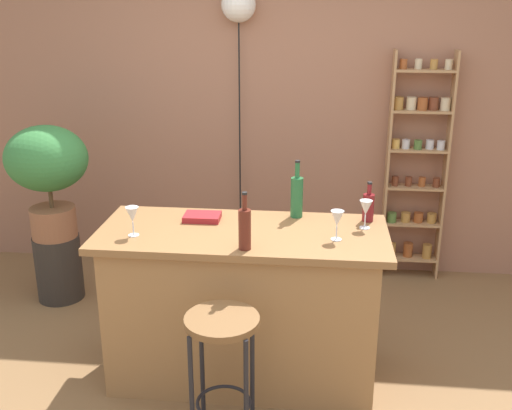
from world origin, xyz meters
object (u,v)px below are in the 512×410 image
at_px(bottle_vinegar, 368,206).
at_px(pendant_globe_light, 239,7).
at_px(bar_stool, 222,349).
at_px(cookbook, 202,217).
at_px(plant_stool, 59,267).
at_px(potted_plant, 47,168).
at_px(bottle_soda_blue, 297,196).
at_px(wine_glass_left, 132,215).
at_px(bottle_olive_oil, 245,228).
at_px(wine_glass_right, 337,219).
at_px(spice_shelf, 416,167).
at_px(wine_glass_center, 366,209).

xyz_separation_m(bottle_vinegar, pendant_globe_light, (-0.92, 1.31, 1.08)).
bearing_deg(bar_stool, cookbook, 107.23).
distance_m(plant_stool, potted_plant, 0.77).
bearing_deg(bottle_soda_blue, plant_stool, 162.37).
bearing_deg(pendant_globe_light, plant_stool, -150.92).
bearing_deg(wine_glass_left, bottle_olive_oil, -10.88).
xyz_separation_m(wine_glass_right, pendant_globe_light, (-0.73, 1.62, 1.05)).
bearing_deg(plant_stool, bottle_vinegar, -15.17).
relative_size(bar_stool, wine_glass_right, 4.31).
bearing_deg(spice_shelf, plant_stool, -165.63).
xyz_separation_m(plant_stool, potted_plant, (-0.00, 0.00, 0.77)).
height_order(plant_stool, cookbook, cookbook).
xyz_separation_m(spice_shelf, bottle_olive_oil, (-1.12, -1.76, 0.13)).
distance_m(plant_stool, pendant_globe_light, 2.35).
relative_size(plant_stool, bottle_olive_oil, 1.61).
bearing_deg(wine_glass_left, bar_stool, -39.56).
relative_size(potted_plant, wine_glass_center, 5.02).
relative_size(wine_glass_right, pendant_globe_light, 0.07).
height_order(spice_shelf, bottle_soda_blue, spice_shelf).
bearing_deg(wine_glass_center, wine_glass_left, -168.96).
xyz_separation_m(bottle_vinegar, wine_glass_center, (-0.02, -0.12, 0.03)).
bearing_deg(wine_glass_center, cookbook, 177.80).
xyz_separation_m(plant_stool, bottle_soda_blue, (1.78, -0.57, 0.81)).
bearing_deg(bar_stool, bottle_olive_oil, 78.24).
distance_m(bar_stool, spice_shelf, 2.45).
height_order(bar_stool, wine_glass_left, wine_glass_left).
relative_size(spice_shelf, pendant_globe_light, 0.80).
distance_m(plant_stool, wine_glass_left, 1.54).
xyz_separation_m(spice_shelf, plant_stool, (-2.66, -0.68, -0.66)).
distance_m(spice_shelf, wine_glass_center, 1.49).
bearing_deg(bottle_vinegar, wine_glass_left, -164.11).
bearing_deg(wine_glass_center, bar_stool, -135.00).
relative_size(bottle_vinegar, wine_glass_right, 1.44).
relative_size(bottle_vinegar, cookbook, 1.13).
xyz_separation_m(bar_stool, plant_stool, (-1.47, 1.42, -0.28)).
relative_size(spice_shelf, plant_stool, 3.63).
bearing_deg(bottle_olive_oil, potted_plant, 144.88).
xyz_separation_m(plant_stool, wine_glass_center, (2.17, -0.72, 0.79)).
xyz_separation_m(spice_shelf, wine_glass_left, (-1.75, -1.64, 0.13)).
height_order(bottle_olive_oil, wine_glass_right, bottle_olive_oil).
height_order(bottle_soda_blue, wine_glass_right, bottle_soda_blue).
relative_size(spice_shelf, potted_plant, 2.18).
distance_m(potted_plant, pendant_globe_light, 1.81).
bearing_deg(cookbook, bottle_soda_blue, 10.91).
height_order(bar_stool, plant_stool, bar_stool).
bearing_deg(wine_glass_center, bottle_soda_blue, 159.09).
bearing_deg(potted_plant, cookbook, -28.77).
bearing_deg(cookbook, bar_stool, -73.62).
bearing_deg(pendant_globe_light, cookbook, -91.62).
distance_m(plant_stool, bottle_soda_blue, 2.04).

